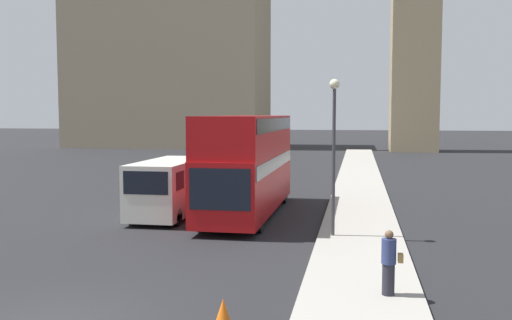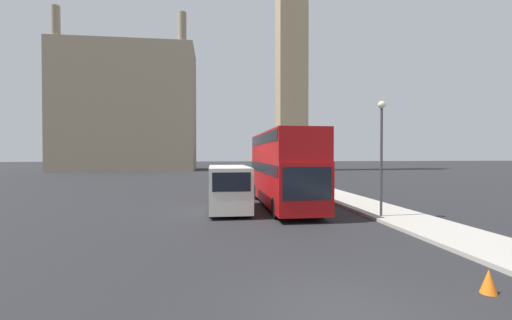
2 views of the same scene
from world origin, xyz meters
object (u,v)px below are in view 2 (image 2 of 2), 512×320
clock_tower (291,11)px  white_van (229,187)px  red_double_decker_bus (283,166)px  street_lamp (381,140)px

clock_tower → white_van: bearing=-107.0°
clock_tower → red_double_decker_bus: (-11.27, -46.35, -28.92)m
red_double_decker_bus → street_lamp: (3.94, -4.34, 1.35)m
clock_tower → white_van: clock_tower is taller
red_double_decker_bus → street_lamp: street_lamp is taller
red_double_decker_bus → street_lamp: 6.02m
clock_tower → street_lamp: clock_tower is taller
clock_tower → street_lamp: bearing=-98.2°
clock_tower → street_lamp: (-7.32, -50.69, -27.57)m
red_double_decker_bus → street_lamp: size_ratio=1.89×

